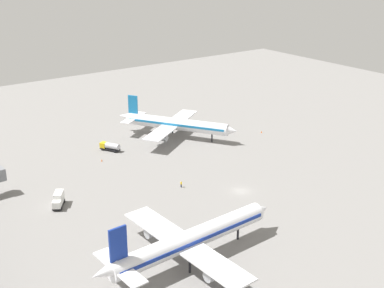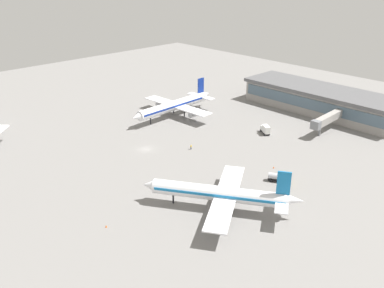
{
  "view_description": "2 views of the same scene",
  "coord_description": "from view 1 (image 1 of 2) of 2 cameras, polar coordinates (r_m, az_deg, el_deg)",
  "views": [
    {
      "loc": [
        88.1,
        -79.6,
        57.29
      ],
      "look_at": [
        -24.9,
        2.78,
        4.53
      ],
      "focal_mm": 48.31,
      "sensor_mm": 36.0,
      "label": 1
    },
    {
      "loc": [
        -103.83,
        77.67,
        58.04
      ],
      "look_at": [
        -11.86,
        -10.4,
        2.45
      ],
      "focal_mm": 39.09,
      "sensor_mm": 36.0,
      "label": 2
    }
  ],
  "objects": [
    {
      "name": "fuel_truck",
      "position": [
        158.47,
        -9.04,
        -0.26
      ],
      "size": [
        6.42,
        4.76,
        2.5
      ],
      "rotation": [
        0.0,
        0.0,
        3.66
      ],
      "color": "black",
      "rests_on": "ground"
    },
    {
      "name": "safety_cone_near_gate",
      "position": [
        173.72,
        7.68,
        1.33
      ],
      "size": [
        0.44,
        0.44,
        0.6
      ],
      "primitive_type": "cone",
      "color": "#EA590C",
      "rests_on": "ground"
    },
    {
      "name": "airplane_distant",
      "position": [
        166.91,
        -1.86,
        2.24
      ],
      "size": [
        36.28,
        30.53,
        12.54
      ],
      "rotation": [
        0.0,
        0.0,
        0.58
      ],
      "color": "white",
      "rests_on": "ground"
    },
    {
      "name": "catering_truck",
      "position": [
        127.23,
        -14.53,
        -5.96
      ],
      "size": [
        5.72,
        4.66,
        3.3
      ],
      "rotation": [
        0.0,
        0.0,
        5.7
      ],
      "color": "black",
      "rests_on": "ground"
    },
    {
      "name": "safety_cone_mid_apron",
      "position": [
        151.3,
        -9.93,
        -1.78
      ],
      "size": [
        0.44,
        0.44,
        0.6
      ],
      "primitive_type": "cone",
      "color": "#EA590C",
      "rests_on": "ground"
    },
    {
      "name": "airplane_taxiing",
      "position": [
        101.46,
        -0.29,
        -10.53
      ],
      "size": [
        34.26,
        42.75,
        13.01
      ],
      "rotation": [
        0.0,
        0.0,
        1.61
      ],
      "color": "white",
      "rests_on": "ground"
    },
    {
      "name": "ground",
      "position": [
        131.83,
        5.43,
        -5.19
      ],
      "size": [
        288.0,
        288.0,
        0.0
      ],
      "primitive_type": "plane",
      "color": "gray"
    },
    {
      "name": "ground_crew_worker",
      "position": [
        132.95,
        -1.2,
        -4.46
      ],
      "size": [
        0.57,
        0.46,
        1.67
      ],
      "rotation": [
        0.0,
        0.0,
        1.33
      ],
      "color": "#1E2338",
      "rests_on": "ground"
    }
  ]
}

